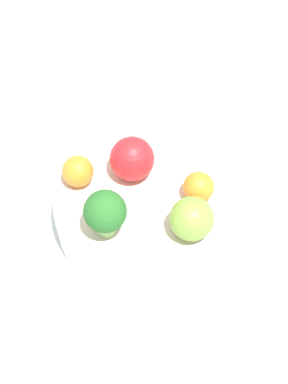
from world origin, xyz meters
TOP-DOWN VIEW (x-y plane):
  - ground_plane at (0.00, 0.00)m, footprint 6.00×6.00m
  - table_surface at (0.00, 0.00)m, footprint 1.20×1.20m
  - bowl at (0.00, 0.00)m, footprint 0.20×0.20m
  - broccoli at (-0.04, -0.04)m, footprint 0.04×0.04m
  - apple_red at (-0.01, 0.03)m, footprint 0.05×0.05m
  - apple_green at (0.05, -0.04)m, footprint 0.05×0.05m
  - orange_front at (0.06, 0.00)m, footprint 0.03×0.03m
  - orange_back at (-0.07, 0.02)m, footprint 0.04×0.04m
  - napkin at (-0.13, -0.17)m, footprint 0.11×0.15m

SIDE VIEW (x-z plane):
  - ground_plane at x=0.00m, z-range 0.00..0.00m
  - table_surface at x=0.00m, z-range 0.00..0.02m
  - napkin at x=-0.13m, z-range 0.02..0.03m
  - bowl at x=0.00m, z-range 0.02..0.06m
  - orange_front at x=0.06m, z-range 0.06..0.10m
  - orange_back at x=-0.07m, z-range 0.06..0.10m
  - apple_green at x=0.05m, z-range 0.06..0.11m
  - apple_red at x=-0.01m, z-range 0.06..0.11m
  - broccoli at x=-0.04m, z-range 0.07..0.13m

